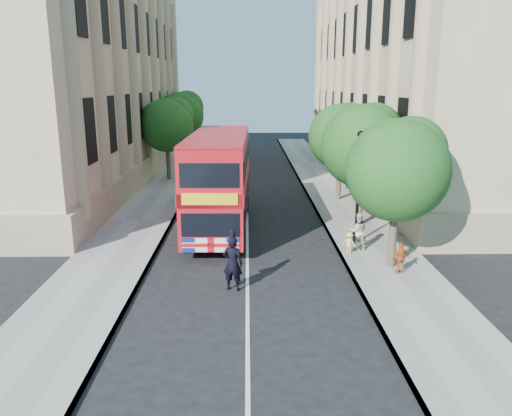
{
  "coord_description": "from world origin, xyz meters",
  "views": [
    {
      "loc": [
        0.01,
        -15.87,
        7.29
      ],
      "look_at": [
        0.37,
        4.02,
        2.3
      ],
      "focal_mm": 35.0,
      "sensor_mm": 36.0,
      "label": 1
    }
  ],
  "objects_px": {
    "box_van": "(212,183)",
    "police_constable": "(233,263)",
    "double_decker_bus": "(220,178)",
    "lamp_post": "(358,192)",
    "woman_pedestrian": "(358,231)"
  },
  "relations": [
    {
      "from": "box_van",
      "to": "police_constable",
      "type": "height_order",
      "value": "box_van"
    },
    {
      "from": "double_decker_bus",
      "to": "lamp_post",
      "type": "bearing_deg",
      "value": -22.6
    },
    {
      "from": "lamp_post",
      "to": "woman_pedestrian",
      "type": "xyz_separation_m",
      "value": [
        -0.09,
        -0.85,
        -1.57
      ]
    },
    {
      "from": "box_van",
      "to": "woman_pedestrian",
      "type": "height_order",
      "value": "box_van"
    },
    {
      "from": "police_constable",
      "to": "box_van",
      "type": "bearing_deg",
      "value": -68.1
    },
    {
      "from": "lamp_post",
      "to": "police_constable",
      "type": "xyz_separation_m",
      "value": [
        -5.53,
        -5.0,
        -1.5
      ]
    },
    {
      "from": "lamp_post",
      "to": "box_van",
      "type": "distance_m",
      "value": 11.4
    },
    {
      "from": "lamp_post",
      "to": "woman_pedestrian",
      "type": "relative_size",
      "value": 3.14
    },
    {
      "from": "woman_pedestrian",
      "to": "police_constable",
      "type": "bearing_deg",
      "value": 41.2
    },
    {
      "from": "box_van",
      "to": "police_constable",
      "type": "distance_m",
      "value": 13.86
    },
    {
      "from": "police_constable",
      "to": "woman_pedestrian",
      "type": "height_order",
      "value": "police_constable"
    },
    {
      "from": "box_van",
      "to": "police_constable",
      "type": "relative_size",
      "value": 2.21
    },
    {
      "from": "police_constable",
      "to": "lamp_post",
      "type": "bearing_deg",
      "value": -122.83
    },
    {
      "from": "lamp_post",
      "to": "woman_pedestrian",
      "type": "bearing_deg",
      "value": -96.1
    },
    {
      "from": "lamp_post",
      "to": "box_van",
      "type": "bearing_deg",
      "value": 129.36
    }
  ]
}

